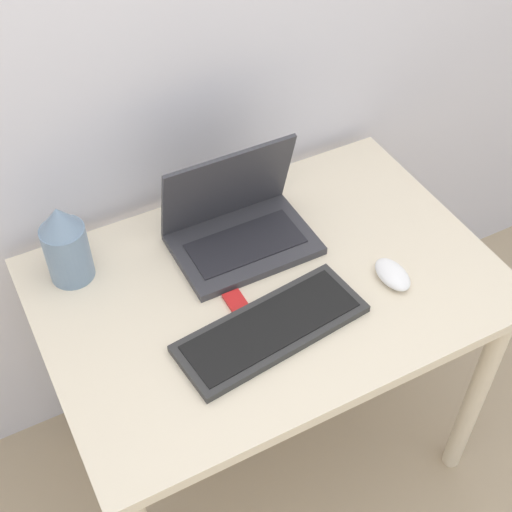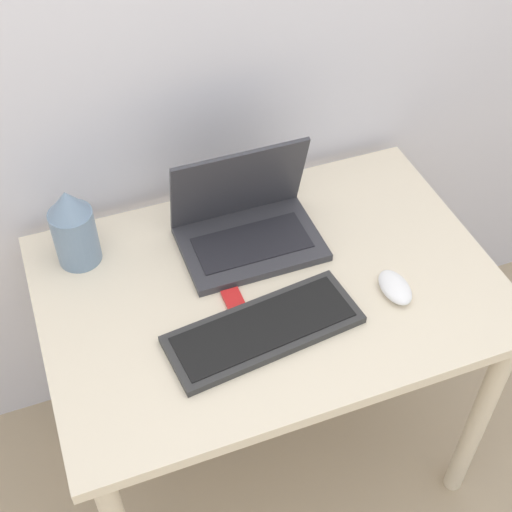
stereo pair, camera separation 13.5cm
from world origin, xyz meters
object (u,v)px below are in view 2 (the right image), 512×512
object	(u,v)px
keyboard	(264,329)
mp3_player	(233,299)
laptop	(245,223)
mouse	(395,287)
vase	(73,227)

from	to	relation	value
keyboard	mp3_player	xyz separation A→B (m)	(-0.03, 0.11, -0.01)
laptop	mouse	world-z (taller)	laptop
mouse	vase	bearing A→B (deg)	151.06
mp3_player	laptop	bearing A→B (deg)	62.35
vase	mp3_player	distance (m)	0.40
keyboard	mouse	distance (m)	0.32
laptop	mouse	distance (m)	0.38
vase	mp3_player	size ratio (longest dim) A/B	3.57
keyboard	mp3_player	bearing A→B (deg)	106.37
vase	mp3_player	world-z (taller)	vase
mouse	keyboard	bearing A→B (deg)	-179.49
laptop	mouse	size ratio (longest dim) A/B	3.06
mouse	vase	distance (m)	0.74
laptop	mp3_player	world-z (taller)	laptop
keyboard	mouse	world-z (taller)	mouse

